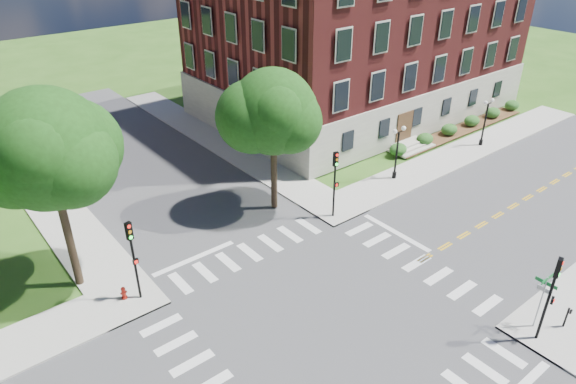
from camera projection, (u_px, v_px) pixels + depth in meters
ground at (328, 315)px, 26.90m from camera, size 160.00×160.00×0.00m
road_ew at (328, 315)px, 26.90m from camera, size 90.00×12.00×0.01m
road_ns at (328, 315)px, 26.90m from camera, size 12.00×90.00×0.01m
sidewalk_ne at (338, 147)px, 45.78m from camera, size 34.00×34.00×0.12m
crosswalk_east at (417, 263)px, 30.84m from camera, size 2.20×10.20×0.02m
stop_bar_east at (396, 233)px, 33.76m from camera, size 0.40×5.50×0.00m
main_building at (359, 27)px, 51.01m from camera, size 30.60×22.40×16.50m
shrub_row at (460, 132)px, 49.05m from camera, size 18.00×2.00×1.30m
tree_c at (47, 149)px, 25.08m from camera, size 6.20×6.20×11.38m
tree_d at (273, 112)px, 33.10m from camera, size 5.69×5.69×9.94m
traffic_signal_se at (552, 289)px, 23.84m from camera, size 0.37×0.44×4.80m
traffic_signal_ne at (335, 176)px, 33.92m from camera, size 0.37×0.43×4.80m
traffic_signal_nw at (133, 251)px, 26.49m from camera, size 0.36×0.42×4.80m
twin_lamp_west at (397, 150)px, 39.22m from camera, size 1.36×0.36×4.23m
twin_lamp_east at (485, 120)px, 44.85m from camera, size 1.36×0.36×4.23m
street_sign_pole at (544, 292)px, 25.00m from camera, size 1.10×1.10×3.10m
push_button_post at (567, 316)px, 25.68m from camera, size 0.14×0.21×1.20m
fire_hydrant at (124, 293)px, 27.74m from camera, size 0.35×0.35×0.75m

